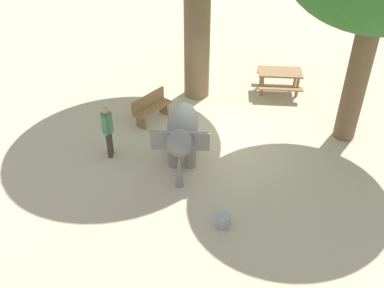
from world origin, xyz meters
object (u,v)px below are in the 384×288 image
at_px(elephant, 182,131).
at_px(wooden_bench, 151,107).
at_px(feed_bucket, 223,221).
at_px(picnic_table_near, 280,76).
at_px(person_handler, 108,128).

height_order(elephant, wooden_bench, elephant).
bearing_deg(feed_bucket, picnic_table_near, -94.89).
height_order(wooden_bench, picnic_table_near, wooden_bench).
relative_size(elephant, person_handler, 1.41).
xyz_separation_m(picnic_table_near, feed_bucket, (0.58, 6.83, -0.43)).
height_order(person_handler, wooden_bench, person_handler).
xyz_separation_m(wooden_bench, feed_bucket, (-3.14, 3.93, -0.31)).
distance_m(elephant, picnic_table_near, 5.18).
bearing_deg(picnic_table_near, elephant, 54.74).
distance_m(person_handler, feed_bucket, 4.19).
bearing_deg(person_handler, feed_bucket, -41.10).
bearing_deg(feed_bucket, wooden_bench, -51.38).
distance_m(wooden_bench, picnic_table_near, 4.72).
bearing_deg(wooden_bench, person_handler, 10.55).
relative_size(person_handler, wooden_bench, 1.13).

